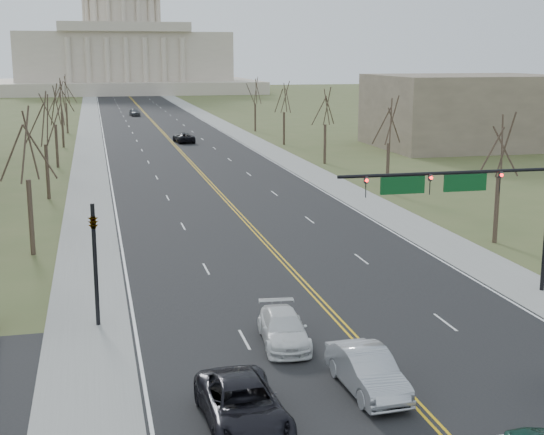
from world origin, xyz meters
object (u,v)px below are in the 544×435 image
car_sb_inner_lead (367,371)px  car_far_sb (135,112)px  car_sb_inner_second (283,329)px  car_sb_outer_lead (243,406)px  car_far_nb (184,137)px  signal_left (95,251)px  signal_mast (464,192)px

car_sb_inner_lead → car_far_sb: 138.54m
car_sb_inner_lead → car_sb_inner_second: car_sb_inner_lead is taller
car_sb_outer_lead → car_far_nb: (8.32, 88.08, -0.06)m
car_sb_inner_second → car_far_nb: car_far_nb is taller
car_sb_inner_lead → car_sb_outer_lead: 5.54m
signal_left → car_sb_outer_lead: (4.84, -11.67, -2.89)m
signal_left → car_sb_outer_lead: signal_left is taller
signal_left → car_sb_inner_lead: size_ratio=1.20×
signal_mast → car_far_sb: (-10.06, 128.65, -4.95)m
signal_mast → car_sb_inner_second: 12.71m
signal_left → car_sb_inner_lead: signal_left is taller
car_sb_outer_lead → signal_mast: bearing=37.6°
car_far_nb → signal_mast: bearing=87.7°
car_far_sb → signal_left: bearing=-99.8°
signal_left → car_far_nb: 77.59m
car_sb_outer_lead → car_far_sb: bearing=86.4°
car_sb_inner_lead → car_far_nb: (3.07, 86.29, -0.08)m
signal_mast → car_sb_inner_second: size_ratio=2.49×
signal_mast → car_far_sb: bearing=94.5°
signal_left → car_far_sb: signal_left is taller
car_sb_inner_lead → car_sb_inner_second: 5.84m
car_sb_inner_lead → car_far_nb: 86.35m
signal_mast → car_sb_outer_lead: bearing=-140.4°
signal_mast → car_sb_inner_lead: 14.15m
car_sb_inner_second → signal_left: bearing=157.0°
car_far_nb → car_sb_outer_lead: bearing=78.0°
signal_left → car_far_nb: size_ratio=1.11×
signal_mast → car_sb_inner_second: bearing=-157.9°
car_sb_inner_lead → car_sb_inner_second: size_ratio=1.02×
car_sb_inner_second → car_far_nb: size_ratio=0.91×
car_sb_outer_lead → car_sb_inner_second: (3.29, 7.29, -0.10)m
car_far_sb → car_sb_outer_lead: bearing=-97.5°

